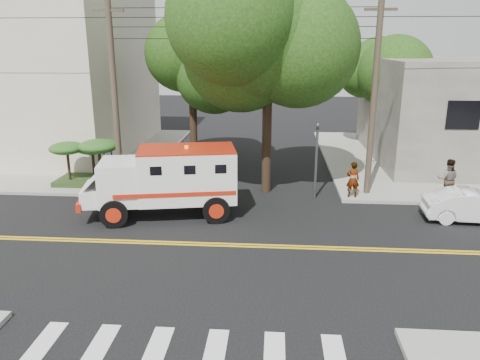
# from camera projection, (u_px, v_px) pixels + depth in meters

# --- Properties ---
(ground) EXTENTS (100.00, 100.00, 0.00)m
(ground) POSITION_uv_depth(u_px,v_px,m) (220.00, 245.00, 16.89)
(ground) COLOR black
(ground) RESTS_ON ground
(sidewalk_ne) EXTENTS (17.00, 17.00, 0.15)m
(sidewalk_ne) POSITION_uv_depth(u_px,v_px,m) (463.00, 160.00, 28.79)
(sidewalk_ne) COLOR gray
(sidewalk_ne) RESTS_ON ground
(sidewalk_nw) EXTENTS (17.00, 17.00, 0.15)m
(sidewalk_nw) POSITION_uv_depth(u_px,v_px,m) (41.00, 153.00, 30.78)
(sidewalk_nw) COLOR gray
(sidewalk_nw) RESTS_ON ground
(building_left) EXTENTS (16.00, 14.00, 10.00)m
(building_left) POSITION_uv_depth(u_px,v_px,m) (13.00, 72.00, 30.94)
(building_left) COLOR beige
(building_left) RESTS_ON sidewalk_nw
(utility_pole_left) EXTENTS (0.28, 0.28, 9.00)m
(utility_pole_left) POSITION_uv_depth(u_px,v_px,m) (115.00, 99.00, 21.78)
(utility_pole_left) COLOR #382D23
(utility_pole_left) RESTS_ON ground
(utility_pole_right) EXTENTS (0.28, 0.28, 9.00)m
(utility_pole_right) POSITION_uv_depth(u_px,v_px,m) (374.00, 101.00, 21.09)
(utility_pole_right) COLOR #382D23
(utility_pole_right) RESTS_ON ground
(tree_main) EXTENTS (6.08, 5.70, 9.85)m
(tree_main) POSITION_uv_depth(u_px,v_px,m) (278.00, 39.00, 20.66)
(tree_main) COLOR black
(tree_main) RESTS_ON ground
(tree_left) EXTENTS (4.48, 4.20, 7.70)m
(tree_left) POSITION_uv_depth(u_px,v_px,m) (197.00, 66.00, 26.75)
(tree_left) COLOR black
(tree_left) RESTS_ON ground
(tree_right) EXTENTS (4.80, 4.50, 8.20)m
(tree_right) POSITION_uv_depth(u_px,v_px,m) (387.00, 58.00, 29.61)
(tree_right) COLOR black
(tree_right) RESTS_ON ground
(traffic_signal) EXTENTS (0.15, 0.18, 3.60)m
(traffic_signal) POSITION_uv_depth(u_px,v_px,m) (317.00, 152.00, 21.34)
(traffic_signal) COLOR #3F3F42
(traffic_signal) RESTS_ON ground
(accessibility_sign) EXTENTS (0.45, 0.10, 2.02)m
(accessibility_sign) POSITION_uv_depth(u_px,v_px,m) (109.00, 163.00, 22.87)
(accessibility_sign) COLOR #3F3F42
(accessibility_sign) RESTS_ON ground
(palm_planter) EXTENTS (3.52, 2.63, 2.36)m
(palm_planter) POSITION_uv_depth(u_px,v_px,m) (87.00, 155.00, 23.31)
(palm_planter) COLOR #1E3314
(palm_planter) RESTS_ON sidewalk_nw
(armored_truck) EXTENTS (6.64, 3.52, 2.88)m
(armored_truck) POSITION_uv_depth(u_px,v_px,m) (168.00, 178.00, 19.36)
(armored_truck) COLOR white
(armored_truck) RESTS_ON ground
(parked_sedan) EXTENTS (4.04, 1.62, 1.30)m
(parked_sedan) POSITION_uv_depth(u_px,v_px,m) (474.00, 206.00, 18.95)
(parked_sedan) COLOR white
(parked_sedan) RESTS_ON ground
(pedestrian_a) EXTENTS (0.63, 0.43, 1.68)m
(pedestrian_a) POSITION_uv_depth(u_px,v_px,m) (353.00, 179.00, 21.47)
(pedestrian_a) COLOR gray
(pedestrian_a) RESTS_ON sidewalk_ne
(pedestrian_b) EXTENTS (1.06, 0.92, 1.88)m
(pedestrian_b) POSITION_uv_depth(u_px,v_px,m) (448.00, 179.00, 21.13)
(pedestrian_b) COLOR gray
(pedestrian_b) RESTS_ON sidewalk_ne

